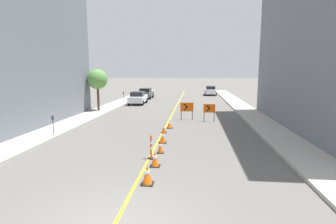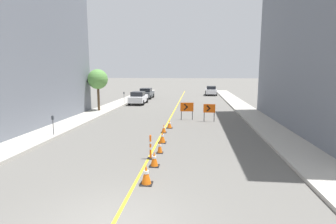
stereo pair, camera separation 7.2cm
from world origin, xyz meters
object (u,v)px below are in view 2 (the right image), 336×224
(parked_car_curb_near, at_px, (138,98))
(parking_meter_far_curb, at_px, (124,95))
(arrow_barricade_secondary, at_px, (209,109))
(parking_meter_near_curb, at_px, (53,121))
(traffic_cone_second, at_px, (154,159))
(traffic_cone_farthest, at_px, (169,124))
(traffic_cone_fifth, at_px, (164,129))
(street_tree_left_near, at_px, (98,79))
(traffic_cone_nearest, at_px, (146,175))
(traffic_cone_third, at_px, (160,147))
(delineator_post_front, at_px, (151,149))
(traffic_cone_fourth, at_px, (162,137))
(arrow_barricade_primary, at_px, (187,108))
(parked_car_curb_mid, at_px, (146,93))
(parked_car_curb_far, at_px, (211,91))

(parked_car_curb_near, bearing_deg, parking_meter_far_curb, -163.44)
(arrow_barricade_secondary, height_order, parking_meter_near_curb, arrow_barricade_secondary)
(traffic_cone_second, distance_m, traffic_cone_farthest, 7.85)
(traffic_cone_second, distance_m, arrow_barricade_secondary, 11.13)
(traffic_cone_second, bearing_deg, traffic_cone_fifth, 93.13)
(arrow_barricade_secondary, bearing_deg, traffic_cone_second, -103.15)
(traffic_cone_second, relative_size, traffic_cone_farthest, 1.13)
(traffic_cone_second, xyz_separation_m, street_tree_left_near, (-8.09, 14.83, 2.99))
(traffic_cone_nearest, distance_m, traffic_cone_third, 3.77)
(delineator_post_front, bearing_deg, parked_car_curb_near, 103.91)
(traffic_cone_fifth, xyz_separation_m, delineator_post_front, (0.01, -5.41, 0.22))
(traffic_cone_nearest, height_order, traffic_cone_second, traffic_cone_nearest)
(traffic_cone_nearest, relative_size, traffic_cone_fourth, 1.11)
(traffic_cone_third, height_order, traffic_cone_fifth, traffic_cone_third)
(traffic_cone_farthest, distance_m, delineator_post_front, 6.88)
(delineator_post_front, bearing_deg, traffic_cone_third, 71.15)
(traffic_cone_fifth, relative_size, parking_meter_far_curb, 0.41)
(parking_meter_near_curb, bearing_deg, traffic_cone_farthest, 25.67)
(traffic_cone_fourth, distance_m, parked_car_curb_near, 18.63)
(traffic_cone_fourth, bearing_deg, traffic_cone_third, -86.62)
(traffic_cone_fifth, xyz_separation_m, parking_meter_far_curb, (-6.83, 14.77, 0.88))
(arrow_barricade_primary, height_order, parked_car_curb_mid, parked_car_curb_mid)
(parked_car_curb_near, bearing_deg, traffic_cone_second, -76.63)
(traffic_cone_fourth, bearing_deg, street_tree_left_near, 125.96)
(traffic_cone_fourth, height_order, traffic_cone_fifth, traffic_cone_fourth)
(traffic_cone_nearest, distance_m, parked_car_curb_mid, 30.92)
(arrow_barricade_primary, relative_size, parking_meter_near_curb, 1.20)
(traffic_cone_nearest, bearing_deg, traffic_cone_third, 90.08)
(street_tree_left_near, bearing_deg, traffic_cone_third, -57.97)
(traffic_cone_fifth, distance_m, parked_car_curb_mid, 22.79)
(traffic_cone_third, relative_size, parked_car_curb_near, 0.15)
(traffic_cone_second, bearing_deg, traffic_cone_fourth, 91.92)
(traffic_cone_nearest, relative_size, traffic_cone_fifth, 1.27)
(traffic_cone_third, xyz_separation_m, delineator_post_front, (-0.32, -0.94, 0.20))
(parking_meter_far_curb, bearing_deg, traffic_cone_second, -71.26)
(traffic_cone_fourth, relative_size, street_tree_left_near, 0.16)
(traffic_cone_second, xyz_separation_m, traffic_cone_fourth, (-0.13, 3.85, 0.00))
(traffic_cone_fifth, height_order, parked_car_curb_far, parked_car_curb_far)
(traffic_cone_nearest, xyz_separation_m, delineator_post_front, (-0.33, 2.83, 0.14))
(traffic_cone_third, distance_m, parked_car_curb_near, 20.52)
(delineator_post_front, bearing_deg, parking_meter_far_curb, 108.73)
(traffic_cone_nearest, distance_m, street_tree_left_near, 18.78)
(arrow_barricade_secondary, bearing_deg, street_tree_left_near, 161.64)
(traffic_cone_fourth, distance_m, traffic_cone_fifth, 2.55)
(traffic_cone_nearest, distance_m, traffic_cone_fifth, 8.25)
(parked_car_curb_mid, bearing_deg, traffic_cone_nearest, -78.86)
(arrow_barricade_primary, distance_m, parking_meter_near_curb, 10.72)
(arrow_barricade_primary, relative_size, street_tree_left_near, 0.36)
(parked_car_curb_far, bearing_deg, traffic_cone_nearest, -94.41)
(delineator_post_front, xyz_separation_m, parking_meter_far_curb, (-6.84, 20.18, 0.66))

